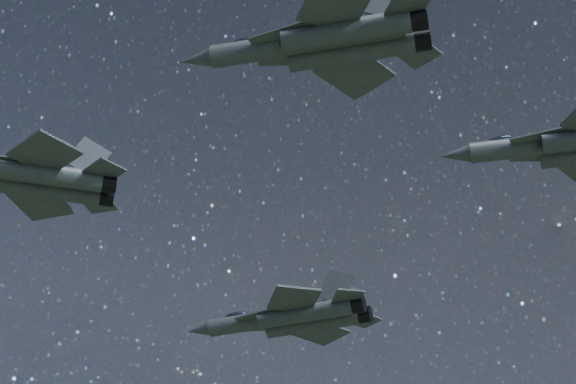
{
  "coord_description": "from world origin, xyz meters",
  "views": [
    {
      "loc": [
        2.93,
        -61.08,
        112.87
      ],
      "look_at": [
        -2.75,
        0.26,
        153.46
      ],
      "focal_mm": 60.0,
      "sensor_mm": 36.0,
      "label": 1
    }
  ],
  "objects": [
    {
      "name": "jet_left",
      "position": [
        -4.33,
        23.54,
        154.19
      ],
      "size": [
        19.86,
        13.51,
        4.99
      ],
      "rotation": [
        0.0,
        0.0,
        -0.25
      ],
      "color": "#363E43"
    },
    {
      "name": "jet_lead",
      "position": [
        -22.79,
        -2.08,
        154.64
      ],
      "size": [
        18.03,
        12.01,
        4.58
      ],
      "rotation": [
        0.0,
        0.0,
        0.35
      ],
      "color": "#363E43"
    },
    {
      "name": "jet_right",
      "position": [
        1.3,
        -17.16,
        152.78
      ],
      "size": [
        16.5,
        11.49,
        4.15
      ],
      "rotation": [
        0.0,
        0.0,
        -0.14
      ],
      "color": "#363E43"
    }
  ]
}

